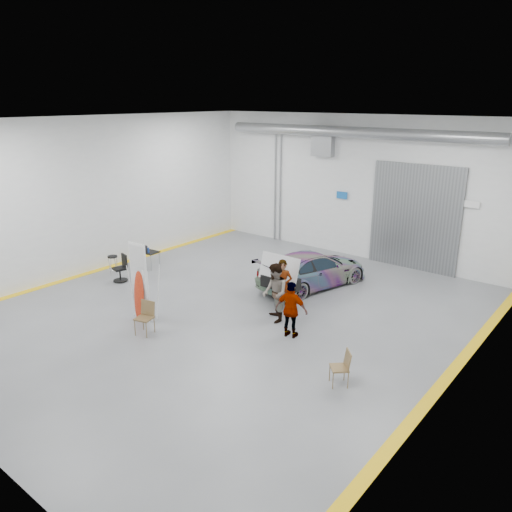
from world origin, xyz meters
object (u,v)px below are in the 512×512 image
Objects in this scene: folding_chair_far at (339,374)px; office_chair at (121,270)px; sedan_car at (312,269)px; folding_chair_near at (145,324)px; person_a at (282,286)px; surfboard_display at (139,288)px; shop_stool at (113,265)px; work_table at (145,250)px; person_c at (291,310)px; person_b at (275,293)px.

office_chair is at bearing -139.63° from folding_chair_far.
folding_chair_near is (-1.68, -6.39, -0.34)m from sedan_car.
office_chair reaches higher than folding_chair_far.
person_a is 1.78× the size of folding_chair_near.
surfboard_display is (-2.53, -5.86, 0.43)m from sedan_car.
shop_stool is (-5.01, 2.53, 0.08)m from folding_chair_near.
work_table is at bearing 155.48° from person_a.
person_c is 1.89× the size of folding_chair_far.
folding_chair_far is at bearing -3.53° from folding_chair_near.
surfboard_display is 2.61× the size of office_chair.
shop_stool is 1.48m from work_table.
person_a is 7.30m from shop_stool.
work_table is (-6.48, -2.42, 0.05)m from sedan_car.
person_c is 2.78m from folding_chair_far.
shop_stool is at bearing -140.29° from folding_chair_far.
office_chair reaches higher than work_table.
person_b is 1.18m from person_c.
person_b is 1.90× the size of folding_chair_near.
person_c is at bearing -69.71° from person_a.
work_table reaches higher than shop_stool.
surfboard_display is at bearing -13.58° from office_chair.
person_c is 0.64× the size of surfboard_display.
person_a is 1.71× the size of office_chair.
work_table is at bearing 81.85° from shop_stool.
surfboard_display is at bearing -100.35° from person_b.
person_a is at bearing -169.57° from folding_chair_far.
sedan_car is 6.65m from folding_chair_far.
folding_chair_far is (2.36, -1.36, -0.56)m from person_c.
surfboard_display is 2.97× the size of folding_chair_far.
sedan_car is 6.92m from work_table.
sedan_car is 4.37× the size of office_chair.
person_c is 1.73× the size of folding_chair_near.
person_c is at bearing 129.02° from sedan_car.
folding_chair_near is at bearing -26.79° from shop_stool.
person_a is at bearing -0.82° from work_table.
shop_stool is 0.68× the size of work_table.
surfboard_display is at bearing -127.57° from folding_chair_far.
work_table is (-3.96, 3.44, -0.38)m from surfboard_display.
folding_chair_near is at bearing 26.34° from person_c.
person_b reaches higher than person_c.
surfboard_display is 3.42× the size of shop_stool.
person_b is 3.98m from folding_chair_near.
sedan_car is 2.40× the size of person_b.
folding_chair_near is at bearing -39.51° from work_table.
surfboard_display reaches higher than shop_stool.
person_c reaches higher than shop_stool.
sedan_car is at bearing 29.97° from shop_stool.
surfboard_display is 5.25m from work_table.
person_a is at bearing 10.56° from shop_stool.
person_c is (1.02, -0.57, -0.08)m from person_b.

